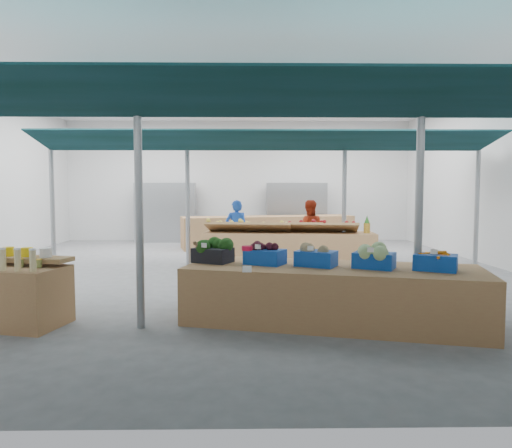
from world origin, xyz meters
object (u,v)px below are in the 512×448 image
object	(u,v)px
bottle_shelf	(1,292)
vendor_left	(237,231)
vendor_right	(309,231)
crate_stack	(430,288)
fruit_counter	(289,250)
veg_counter	(332,294)

from	to	relation	value
bottle_shelf	vendor_left	distance (m)	6.13
vendor_left	vendor_right	xyz separation A→B (m)	(1.80, 0.00, 0.00)
crate_stack	vendor_left	bearing A→B (deg)	122.25
bottle_shelf	fruit_counter	world-z (taller)	bottle_shelf
fruit_counter	vendor_right	size ratio (longest dim) A/B	2.50
vendor_left	crate_stack	bearing A→B (deg)	126.43
crate_stack	vendor_right	world-z (taller)	vendor_right
veg_counter	fruit_counter	xyz separation A→B (m)	(-0.20, 4.28, 0.04)
vendor_left	vendor_right	bearing A→B (deg)	-175.82
bottle_shelf	vendor_left	size ratio (longest dim) A/B	1.21
bottle_shelf	vendor_left	xyz separation A→B (m)	(2.91, 5.39, 0.34)
vendor_left	vendor_right	distance (m)	1.80
crate_stack	fruit_counter	bearing A→B (deg)	116.13
bottle_shelf	veg_counter	world-z (taller)	bottle_shelf
veg_counter	vendor_left	world-z (taller)	vendor_left
veg_counter	vendor_right	xyz separation A→B (m)	(0.40, 5.38, 0.39)
bottle_shelf	fruit_counter	xyz separation A→B (m)	(4.11, 4.29, -0.01)
crate_stack	vendor_left	xyz separation A→B (m)	(-2.97, 4.70, 0.46)
veg_counter	fruit_counter	size ratio (longest dim) A/B	1.00
fruit_counter	vendor_left	xyz separation A→B (m)	(-1.20, 1.10, 0.35)
bottle_shelf	vendor_right	world-z (taller)	vendor_right
bottle_shelf	veg_counter	size ratio (longest dim) A/B	0.48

